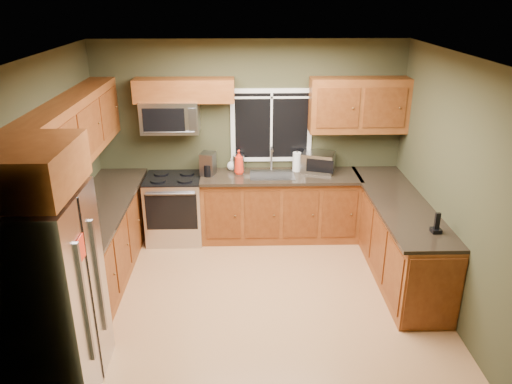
{
  "coord_description": "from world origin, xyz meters",
  "views": [
    {
      "loc": [
        -0.09,
        -4.89,
        3.28
      ],
      "look_at": [
        0.05,
        0.35,
        1.15
      ],
      "focal_mm": 35.0,
      "sensor_mm": 36.0,
      "label": 1
    }
  ],
  "objects_px": {
    "kettle": "(239,162)",
    "microwave": "(170,116)",
    "toaster_oven": "(318,162)",
    "cordless_phone": "(436,227)",
    "soap_bottle_a": "(239,162)",
    "soap_bottle_c": "(232,164)",
    "range": "(175,208)",
    "coffee_maker": "(208,165)",
    "refrigerator": "(49,296)",
    "paper_towel_roll": "(297,162)"
  },
  "relations": [
    {
      "from": "refrigerator",
      "to": "kettle",
      "type": "bearing_deg",
      "value": 61.78
    },
    {
      "from": "range",
      "to": "toaster_oven",
      "type": "relative_size",
      "value": 1.83
    },
    {
      "from": "paper_towel_roll",
      "to": "soap_bottle_a",
      "type": "bearing_deg",
      "value": -173.67
    },
    {
      "from": "microwave",
      "to": "cordless_phone",
      "type": "relative_size",
      "value": 3.44
    },
    {
      "from": "paper_towel_roll",
      "to": "soap_bottle_c",
      "type": "relative_size",
      "value": 1.67
    },
    {
      "from": "microwave",
      "to": "soap_bottle_a",
      "type": "bearing_deg",
      "value": -3.79
    },
    {
      "from": "toaster_oven",
      "to": "range",
      "type": "bearing_deg",
      "value": -175.97
    },
    {
      "from": "microwave",
      "to": "kettle",
      "type": "height_order",
      "value": "microwave"
    },
    {
      "from": "range",
      "to": "microwave",
      "type": "relative_size",
      "value": 1.23
    },
    {
      "from": "toaster_oven",
      "to": "cordless_phone",
      "type": "height_order",
      "value": "toaster_oven"
    },
    {
      "from": "coffee_maker",
      "to": "cordless_phone",
      "type": "bearing_deg",
      "value": -36.41
    },
    {
      "from": "soap_bottle_a",
      "to": "refrigerator",
      "type": "bearing_deg",
      "value": -119.18
    },
    {
      "from": "toaster_oven",
      "to": "paper_towel_roll",
      "type": "distance_m",
      "value": 0.29
    },
    {
      "from": "cordless_phone",
      "to": "soap_bottle_a",
      "type": "bearing_deg",
      "value": 138.05
    },
    {
      "from": "refrigerator",
      "to": "toaster_oven",
      "type": "bearing_deg",
      "value": 47.34
    },
    {
      "from": "toaster_oven",
      "to": "paper_towel_roll",
      "type": "relative_size",
      "value": 1.75
    },
    {
      "from": "range",
      "to": "coffee_maker",
      "type": "height_order",
      "value": "coffee_maker"
    },
    {
      "from": "refrigerator",
      "to": "soap_bottle_a",
      "type": "relative_size",
      "value": 5.4
    },
    {
      "from": "microwave",
      "to": "coffee_maker",
      "type": "bearing_deg",
      "value": -9.59
    },
    {
      "from": "microwave",
      "to": "paper_towel_roll",
      "type": "distance_m",
      "value": 1.82
    },
    {
      "from": "soap_bottle_a",
      "to": "toaster_oven",
      "type": "bearing_deg",
      "value": 3.34
    },
    {
      "from": "coffee_maker",
      "to": "soap_bottle_c",
      "type": "bearing_deg",
      "value": 28.73
    },
    {
      "from": "microwave",
      "to": "toaster_oven",
      "type": "distance_m",
      "value": 2.1
    },
    {
      "from": "range",
      "to": "soap_bottle_a",
      "type": "distance_m",
      "value": 1.11
    },
    {
      "from": "toaster_oven",
      "to": "coffee_maker",
      "type": "bearing_deg",
      "value": -176.77
    },
    {
      "from": "kettle",
      "to": "microwave",
      "type": "bearing_deg",
      "value": -177.17
    },
    {
      "from": "refrigerator",
      "to": "coffee_maker",
      "type": "bearing_deg",
      "value": 67.52
    },
    {
      "from": "refrigerator",
      "to": "paper_towel_roll",
      "type": "height_order",
      "value": "refrigerator"
    },
    {
      "from": "toaster_oven",
      "to": "kettle",
      "type": "height_order",
      "value": "kettle"
    },
    {
      "from": "soap_bottle_a",
      "to": "soap_bottle_c",
      "type": "height_order",
      "value": "soap_bottle_a"
    },
    {
      "from": "microwave",
      "to": "toaster_oven",
      "type": "relative_size",
      "value": 1.48
    },
    {
      "from": "range",
      "to": "coffee_maker",
      "type": "relative_size",
      "value": 3.08
    },
    {
      "from": "range",
      "to": "kettle",
      "type": "bearing_deg",
      "value": 11.41
    },
    {
      "from": "soap_bottle_a",
      "to": "range",
      "type": "bearing_deg",
      "value": -175.14
    },
    {
      "from": "cordless_phone",
      "to": "soap_bottle_c",
      "type": "bearing_deg",
      "value": 137.12
    },
    {
      "from": "soap_bottle_c",
      "to": "cordless_phone",
      "type": "distance_m",
      "value": 2.94
    },
    {
      "from": "toaster_oven",
      "to": "cordless_phone",
      "type": "bearing_deg",
      "value": -63.27
    },
    {
      "from": "soap_bottle_a",
      "to": "cordless_phone",
      "type": "xyz_separation_m",
      "value": [
        2.05,
        -1.85,
        -0.1
      ]
    },
    {
      "from": "coffee_maker",
      "to": "paper_towel_roll",
      "type": "bearing_deg",
      "value": 5.16
    },
    {
      "from": "toaster_oven",
      "to": "soap_bottle_c",
      "type": "distance_m",
      "value": 1.2
    },
    {
      "from": "refrigerator",
      "to": "microwave",
      "type": "relative_size",
      "value": 2.37
    },
    {
      "from": "refrigerator",
      "to": "toaster_oven",
      "type": "xyz_separation_m",
      "value": [
        2.68,
        2.91,
        0.17
      ]
    },
    {
      "from": "soap_bottle_a",
      "to": "soap_bottle_c",
      "type": "xyz_separation_m",
      "value": [
        -0.1,
        0.15,
        -0.08
      ]
    },
    {
      "from": "range",
      "to": "soap_bottle_c",
      "type": "bearing_deg",
      "value": 16.07
    },
    {
      "from": "microwave",
      "to": "soap_bottle_c",
      "type": "xyz_separation_m",
      "value": [
        0.8,
        0.09,
        -0.7
      ]
    },
    {
      "from": "microwave",
      "to": "refrigerator",
      "type": "bearing_deg",
      "value": -103.34
    },
    {
      "from": "toaster_oven",
      "to": "soap_bottle_a",
      "type": "bearing_deg",
      "value": -176.66
    },
    {
      "from": "soap_bottle_a",
      "to": "soap_bottle_c",
      "type": "distance_m",
      "value": 0.2
    },
    {
      "from": "microwave",
      "to": "cordless_phone",
      "type": "bearing_deg",
      "value": -32.83
    },
    {
      "from": "refrigerator",
      "to": "paper_towel_roll",
      "type": "distance_m",
      "value": 3.79
    }
  ]
}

